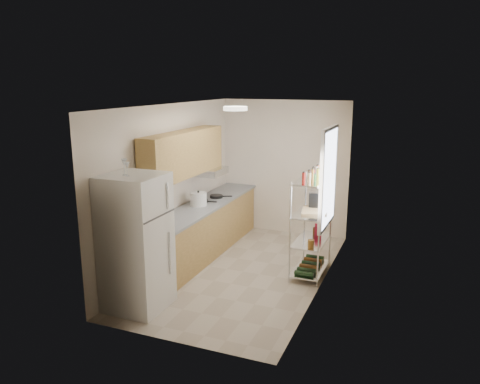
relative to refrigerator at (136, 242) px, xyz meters
The scene contains 16 objects.
room 1.86m from the refrigerator, 61.36° to the left, with size 2.52×4.42×2.62m.
counter_run 2.08m from the refrigerator, 91.37° to the left, with size 0.63×3.51×0.90m.
upper_cabinets 1.93m from the refrigerator, 96.24° to the left, with size 0.33×2.20×0.72m, color tan.
range_hood 2.54m from the refrigerator, 92.98° to the left, with size 0.50×0.60×0.12m, color #B7BABC.
window 2.93m from the refrigerator, 42.85° to the left, with size 0.06×1.00×1.46m, color white.
bakers_rack 2.67m from the refrigerator, 45.21° to the left, with size 0.45×0.90×1.73m.
ceiling_dome 2.28m from the refrigerator, 56.07° to the left, with size 0.34×0.34×0.06m, color white.
refrigerator is the anchor object (origin of this frame).
wine_glass_a 0.99m from the refrigerator, 85.18° to the right, with size 0.06×0.06×0.17m, color silver, non-canonical shape.
wine_glass_b 1.01m from the refrigerator, 125.59° to the right, with size 0.07×0.07×0.21m, color silver, non-canonical shape.
rice_cooker 1.96m from the refrigerator, 92.30° to the left, with size 0.28×0.28×0.22m, color silver.
frying_pan_large 2.17m from the refrigerator, 93.92° to the left, with size 0.26×0.26×0.05m, color black.
frying_pan_small 2.56m from the refrigerator, 90.58° to the left, with size 0.23×0.23×0.05m, color black.
cutting_board 2.70m from the refrigerator, 44.83° to the left, with size 0.37×0.48×0.03m, color tan.
espresso_machine 2.84m from the refrigerator, 48.81° to the left, with size 0.16×0.24×0.28m, color black.
storage_bag 2.91m from the refrigerator, 48.38° to the left, with size 0.11×0.15×0.17m, color #AC1529.
Camera 1 is at (2.53, -6.43, 2.95)m, focal length 35.00 mm.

